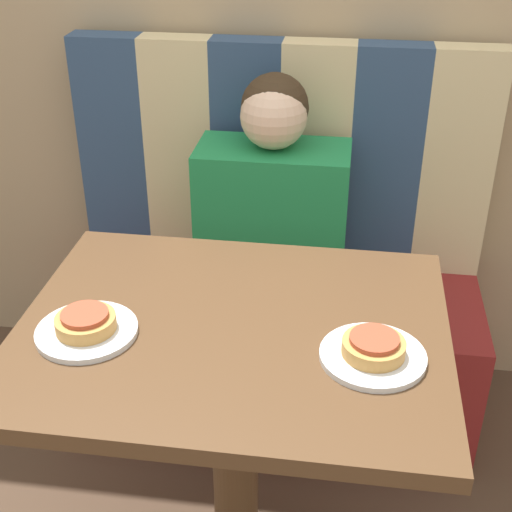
# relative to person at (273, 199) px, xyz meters

# --- Properties ---
(booth_seat) EXTENTS (1.22, 0.49, 0.44)m
(booth_seat) POSITION_rel_person_xyz_m (0.00, -0.00, -0.51)
(booth_seat) COLOR maroon
(booth_seat) RESTS_ON ground_plane
(booth_backrest) EXTENTS (1.22, 0.09, 0.67)m
(booth_backrest) POSITION_rel_person_xyz_m (-0.00, 0.20, 0.05)
(booth_backrest) COLOR navy
(booth_backrest) RESTS_ON booth_seat
(dining_table) EXTENTS (0.84, 0.67, 0.76)m
(dining_table) POSITION_rel_person_xyz_m (0.00, -0.65, -0.09)
(dining_table) COLOR brown
(dining_table) RESTS_ON ground_plane
(person) EXTENTS (0.41, 0.22, 0.63)m
(person) POSITION_rel_person_xyz_m (0.00, 0.00, 0.00)
(person) COLOR #1E8447
(person) RESTS_ON booth_seat
(plate_left) EXTENTS (0.19, 0.19, 0.01)m
(plate_left) POSITION_rel_person_xyz_m (-0.27, -0.72, 0.04)
(plate_left) COLOR white
(plate_left) RESTS_ON dining_table
(plate_right) EXTENTS (0.19, 0.19, 0.01)m
(plate_right) POSITION_rel_person_xyz_m (0.27, -0.72, 0.04)
(plate_right) COLOR white
(plate_right) RESTS_ON dining_table
(pizza_left) EXTENTS (0.12, 0.12, 0.04)m
(pizza_left) POSITION_rel_person_xyz_m (-0.27, -0.72, 0.06)
(pizza_left) COLOR #C68E47
(pizza_left) RESTS_ON plate_left
(pizza_right) EXTENTS (0.12, 0.12, 0.04)m
(pizza_right) POSITION_rel_person_xyz_m (0.27, -0.72, 0.06)
(pizza_right) COLOR #C68E47
(pizza_right) RESTS_ON plate_right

